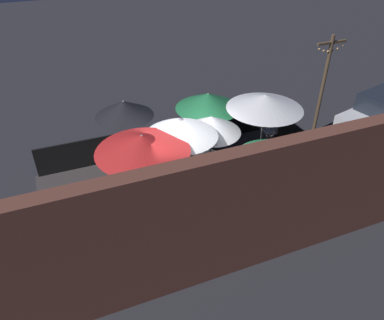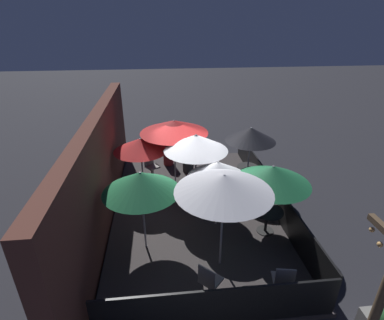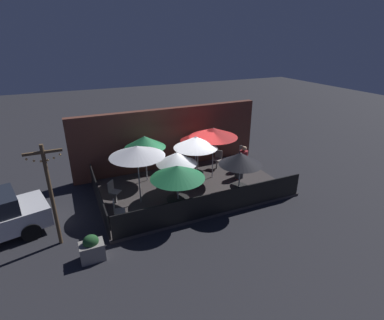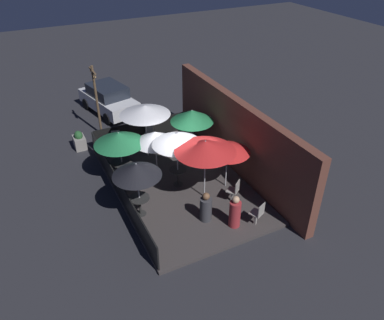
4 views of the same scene
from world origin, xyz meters
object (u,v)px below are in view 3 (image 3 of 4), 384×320
at_px(patio_umbrella_7, 213,133).
at_px(planter_box, 92,249).
at_px(dining_table_1, 239,190).
at_px(patio_chair_3, 218,159).
at_px(light_post, 51,191).
at_px(dining_table_0, 178,202).
at_px(patio_umbrella_6, 177,158).
at_px(patio_chair_0, 113,191).
at_px(patio_umbrella_2, 196,142).
at_px(patio_umbrella_0, 177,172).
at_px(patio_umbrella_3, 145,142).
at_px(patio_umbrella_1, 241,159).
at_px(patron_0, 239,168).
at_px(patio_umbrella_4, 198,136).
at_px(dining_table_2, 195,176).
at_px(patio_umbrella_5, 137,151).
at_px(patron_1, 243,159).
at_px(patio_chair_2, 241,154).
at_px(patio_chair_1, 118,211).

relative_size(patio_umbrella_7, planter_box, 2.80).
distance_m(dining_table_1, patio_chair_3, 3.53).
bearing_deg(light_post, patio_umbrella_7, 17.53).
bearing_deg(patio_chair_3, light_post, -15.24).
bearing_deg(dining_table_0, patio_umbrella_7, 41.14).
bearing_deg(patio_umbrella_6, patio_chair_0, 166.48).
bearing_deg(patio_umbrella_2, patio_umbrella_0, -130.86).
relative_size(patio_umbrella_3, light_post, 0.62).
height_order(patio_umbrella_0, patio_umbrella_1, patio_umbrella_1).
distance_m(patio_umbrella_6, dining_table_0, 1.87).
distance_m(patron_0, planter_box, 7.79).
bearing_deg(patio_umbrella_4, light_post, -153.71).
distance_m(dining_table_2, patio_chair_0, 3.64).
relative_size(patio_umbrella_5, patio_chair_0, 2.61).
bearing_deg(patio_chair_3, patio_umbrella_7, 11.99).
relative_size(dining_table_0, patio_chair_0, 0.92).
distance_m(patio_umbrella_7, patio_chair_0, 5.14).
bearing_deg(patio_umbrella_3, patio_umbrella_2, -40.14).
relative_size(patio_umbrella_6, patio_chair_0, 2.12).
xyz_separation_m(patio_umbrella_0, patio_chair_3, (3.49, 3.25, -1.29)).
distance_m(dining_table_0, patron_1, 5.29).
height_order(patio_umbrella_1, dining_table_1, patio_umbrella_1).
distance_m(patio_umbrella_3, patio_umbrella_5, 2.03).
relative_size(patio_umbrella_3, patio_chair_3, 2.32).
distance_m(patio_umbrella_0, light_post, 4.23).
relative_size(patio_umbrella_1, patron_1, 1.74).
xyz_separation_m(patio_umbrella_2, patron_1, (3.06, 0.77, -1.60)).
bearing_deg(patio_umbrella_7, dining_table_0, -138.86).
bearing_deg(patio_chair_3, patron_1, 112.26).
distance_m(patio_umbrella_2, patio_umbrella_3, 2.40).
relative_size(dining_table_0, dining_table_2, 1.19).
bearing_deg(patio_chair_2, dining_table_2, -0.00).
bearing_deg(patio_umbrella_3, patio_umbrella_4, 3.11).
distance_m(patio_umbrella_6, patio_chair_1, 3.13).
xyz_separation_m(dining_table_2, patron_0, (2.34, 0.02, -0.06)).
bearing_deg(patio_chair_0, planter_box, -69.23).
relative_size(patio_umbrella_6, patron_1, 1.60).
bearing_deg(patio_umbrella_4, patio_chair_3, -13.73).
bearing_deg(dining_table_0, patio_umbrella_2, 49.14).
height_order(patio_umbrella_6, patron_0, patio_umbrella_6).
relative_size(patio_umbrella_4, patio_umbrella_6, 1.00).
relative_size(patio_umbrella_1, dining_table_0, 2.53).
bearing_deg(patio_umbrella_5, patio_chair_0, 156.30).
bearing_deg(dining_table_0, patio_umbrella_5, 125.45).
xyz_separation_m(patio_umbrella_6, patio_chair_1, (-2.70, -0.92, -1.27)).
height_order(patio_umbrella_2, patio_chair_1, patio_umbrella_2).
height_order(patio_umbrella_6, patron_1, patio_umbrella_6).
distance_m(patron_0, light_post, 8.41).
distance_m(patio_umbrella_0, patron_1, 5.44).
height_order(patio_umbrella_4, dining_table_1, patio_umbrella_4).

